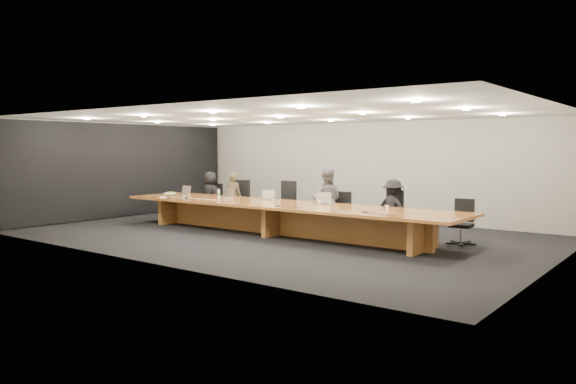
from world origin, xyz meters
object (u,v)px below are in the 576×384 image
(laptop_c, at_px, (266,195))
(mic_left, at_px, (187,198))
(amber_mug, at_px, (215,196))
(mic_right, at_px, (365,212))
(chair_mid_left, at_px, (283,203))
(person_c, at_px, (327,200))
(paper_cup_near, at_px, (319,203))
(chair_mid_right, at_px, (339,212))
(conference_table, at_px, (280,213))
(mic_center, at_px, (278,205))
(paper_cup_far, at_px, (387,208))
(chair_far_right, at_px, (462,222))
(chair_far_left, at_px, (213,201))
(chair_right, at_px, (389,213))
(person_a, at_px, (210,195))
(person_b, at_px, (234,197))
(chair_left, at_px, (238,200))
(water_bottle, at_px, (219,194))
(laptop_a, at_px, (183,190))
(av_box, at_px, (162,196))
(person_d, at_px, (393,209))
(laptop_d, at_px, (322,198))

(laptop_c, distance_m, mic_left, 2.14)
(amber_mug, height_order, mic_right, amber_mug)
(chair_mid_left, relative_size, mic_left, 9.76)
(person_c, distance_m, paper_cup_near, 0.99)
(chair_mid_right, bearing_deg, person_c, -176.93)
(conference_table, distance_m, mic_center, 0.65)
(paper_cup_far, height_order, mic_right, paper_cup_far)
(chair_far_right, relative_size, amber_mug, 10.02)
(chair_far_left, distance_m, chair_right, 5.66)
(person_a, height_order, mic_left, person_a)
(person_b, xyz_separation_m, person_c, (3.07, 0.03, 0.09))
(chair_left, xyz_separation_m, chair_far_right, (6.44, -0.05, -0.09))
(person_b, height_order, water_bottle, person_b)
(laptop_a, bearing_deg, chair_far_left, 78.54)
(person_a, distance_m, amber_mug, 1.62)
(person_c, height_order, av_box, person_c)
(paper_cup_far, xyz_separation_m, mic_right, (-0.11, -0.76, -0.03))
(paper_cup_far, bearing_deg, person_d, 109.78)
(mic_center, bearing_deg, person_c, 82.70)
(chair_far_left, relative_size, mic_center, 9.99)
(person_d, bearing_deg, person_b, 8.67)
(person_c, height_order, laptop_d, person_c)
(paper_cup_near, height_order, mic_left, paper_cup_near)
(person_c, xyz_separation_m, mic_center, (-0.21, -1.68, -0.01))
(person_a, height_order, paper_cup_near, person_a)
(laptop_c, distance_m, amber_mug, 1.53)
(person_a, distance_m, laptop_d, 4.52)
(chair_mid_right, relative_size, paper_cup_far, 11.22)
(laptop_c, bearing_deg, av_box, -174.63)
(mic_left, bearing_deg, conference_table, 10.03)
(chair_right, distance_m, chair_far_right, 1.75)
(chair_far_right, distance_m, water_bottle, 6.07)
(chair_left, distance_m, mic_left, 1.79)
(laptop_a, height_order, amber_mug, laptop_a)
(amber_mug, height_order, mic_left, amber_mug)
(conference_table, height_order, mic_right, mic_right)
(chair_right, bearing_deg, person_d, -29.68)
(laptop_a, distance_m, av_box, 0.89)
(chair_mid_right, relative_size, amber_mug, 10.17)
(person_a, height_order, mic_right, person_a)
(conference_table, xyz_separation_m, chair_right, (2.16, 1.34, 0.03))
(chair_left, xyz_separation_m, av_box, (-1.03, -1.86, 0.18))
(chair_mid_right, relative_size, person_b, 0.73)
(person_b, bearing_deg, person_a, -7.41)
(mic_right, bearing_deg, person_c, 140.88)
(person_b, xyz_separation_m, person_d, (4.85, 0.09, -0.02))
(laptop_d, relative_size, water_bottle, 1.57)
(chair_mid_left, xyz_separation_m, paper_cup_far, (3.57, -0.98, 0.19))
(amber_mug, distance_m, paper_cup_far, 4.92)
(mic_right, bearing_deg, amber_mug, 173.12)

